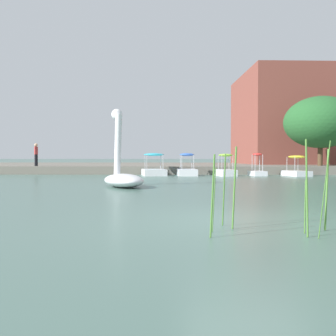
{
  "coord_description": "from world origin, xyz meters",
  "views": [
    {
      "loc": [
        -1.36,
        -8.17,
        1.28
      ],
      "look_at": [
        -1.97,
        15.04,
        0.66
      ],
      "focal_mm": 43.9,
      "sensor_mm": 36.0,
      "label": 1
    }
  ],
  "objects_px": {
    "swan_boat": "(123,174)",
    "pedal_boat_cyan": "(154,169)",
    "pedal_boat_yellow": "(296,169)",
    "person_on_path": "(36,153)",
    "pedal_boat_red": "(257,170)",
    "tree_broadleaf_behind_dock": "(320,122)",
    "pedal_boat_blue": "(187,169)",
    "pedal_boat_lime": "(226,170)",
    "parked_van": "(280,154)"
  },
  "relations": [
    {
      "from": "swan_boat",
      "to": "pedal_boat_cyan",
      "type": "height_order",
      "value": "swan_boat"
    },
    {
      "from": "pedal_boat_red",
      "to": "person_on_path",
      "type": "height_order",
      "value": "person_on_path"
    },
    {
      "from": "pedal_boat_red",
      "to": "tree_broadleaf_behind_dock",
      "type": "height_order",
      "value": "tree_broadleaf_behind_dock"
    },
    {
      "from": "swan_boat",
      "to": "pedal_boat_lime",
      "type": "distance_m",
      "value": 11.82
    },
    {
      "from": "person_on_path",
      "to": "parked_van",
      "type": "relative_size",
      "value": 0.34
    },
    {
      "from": "swan_boat",
      "to": "pedal_boat_lime",
      "type": "height_order",
      "value": "swan_boat"
    },
    {
      "from": "pedal_boat_yellow",
      "to": "pedal_boat_red",
      "type": "bearing_deg",
      "value": 174.03
    },
    {
      "from": "pedal_boat_yellow",
      "to": "tree_broadleaf_behind_dock",
      "type": "height_order",
      "value": "tree_broadleaf_behind_dock"
    },
    {
      "from": "swan_boat",
      "to": "pedal_boat_blue",
      "type": "relative_size",
      "value": 1.54
    },
    {
      "from": "tree_broadleaf_behind_dock",
      "to": "swan_boat",
      "type": "bearing_deg",
      "value": -131.6
    },
    {
      "from": "pedal_boat_lime",
      "to": "tree_broadleaf_behind_dock",
      "type": "distance_m",
      "value": 10.1
    },
    {
      "from": "pedal_boat_blue",
      "to": "person_on_path",
      "type": "bearing_deg",
      "value": 165.82
    },
    {
      "from": "pedal_boat_cyan",
      "to": "parked_van",
      "type": "relative_size",
      "value": 0.52
    },
    {
      "from": "pedal_boat_red",
      "to": "parked_van",
      "type": "height_order",
      "value": "parked_van"
    },
    {
      "from": "pedal_boat_blue",
      "to": "pedal_boat_lime",
      "type": "bearing_deg",
      "value": -5.54
    },
    {
      "from": "person_on_path",
      "to": "pedal_boat_red",
      "type": "bearing_deg",
      "value": -9.68
    },
    {
      "from": "swan_boat",
      "to": "pedal_boat_yellow",
      "type": "distance_m",
      "value": 14.79
    },
    {
      "from": "pedal_boat_red",
      "to": "tree_broadleaf_behind_dock",
      "type": "xyz_separation_m",
      "value": [
        5.82,
        4.55,
        3.64
      ]
    },
    {
      "from": "pedal_boat_red",
      "to": "pedal_boat_cyan",
      "type": "relative_size",
      "value": 0.69
    },
    {
      "from": "pedal_boat_red",
      "to": "parked_van",
      "type": "bearing_deg",
      "value": 70.08
    },
    {
      "from": "pedal_boat_red",
      "to": "pedal_boat_lime",
      "type": "height_order",
      "value": "pedal_boat_red"
    },
    {
      "from": "pedal_boat_red",
      "to": "person_on_path",
      "type": "distance_m",
      "value": 16.6
    },
    {
      "from": "swan_boat",
      "to": "person_on_path",
      "type": "xyz_separation_m",
      "value": [
        -8.52,
        13.58,
        1.03
      ]
    },
    {
      "from": "pedal_boat_lime",
      "to": "pedal_boat_cyan",
      "type": "bearing_deg",
      "value": 174.51
    },
    {
      "from": "person_on_path",
      "to": "pedal_boat_lime",
      "type": "bearing_deg",
      "value": -12.61
    },
    {
      "from": "pedal_boat_red",
      "to": "pedal_boat_lime",
      "type": "bearing_deg",
      "value": -170.49
    },
    {
      "from": "swan_boat",
      "to": "pedal_boat_blue",
      "type": "distance_m",
      "value": 11.08
    },
    {
      "from": "person_on_path",
      "to": "pedal_boat_blue",
      "type": "bearing_deg",
      "value": -14.18
    },
    {
      "from": "swan_boat",
      "to": "pedal_boat_lime",
      "type": "relative_size",
      "value": 1.6
    },
    {
      "from": "pedal_boat_lime",
      "to": "pedal_boat_blue",
      "type": "distance_m",
      "value": 2.62
    },
    {
      "from": "pedal_boat_cyan",
      "to": "tree_broadleaf_behind_dock",
      "type": "xyz_separation_m",
      "value": [
        12.95,
        4.45,
        3.57
      ]
    },
    {
      "from": "person_on_path",
      "to": "parked_van",
      "type": "distance_m",
      "value": 23.7
    },
    {
      "from": "pedal_boat_yellow",
      "to": "person_on_path",
      "type": "distance_m",
      "value": 19.19
    },
    {
      "from": "pedal_boat_blue",
      "to": "parked_van",
      "type": "bearing_deg",
      "value": 54.38
    },
    {
      "from": "pedal_boat_cyan",
      "to": "person_on_path",
      "type": "bearing_deg",
      "value": 163.73
    },
    {
      "from": "pedal_boat_cyan",
      "to": "pedal_boat_blue",
      "type": "bearing_deg",
      "value": -5.44
    },
    {
      "from": "pedal_boat_yellow",
      "to": "pedal_boat_red",
      "type": "xyz_separation_m",
      "value": [
        -2.59,
        0.27,
        -0.04
      ]
    },
    {
      "from": "pedal_boat_blue",
      "to": "person_on_path",
      "type": "height_order",
      "value": "person_on_path"
    },
    {
      "from": "pedal_boat_red",
      "to": "pedal_boat_cyan",
      "type": "distance_m",
      "value": 7.13
    },
    {
      "from": "pedal_boat_lime",
      "to": "pedal_boat_yellow",
      "type": "bearing_deg",
      "value": 1.2
    },
    {
      "from": "pedal_boat_blue",
      "to": "tree_broadleaf_behind_dock",
      "type": "height_order",
      "value": "tree_broadleaf_behind_dock"
    },
    {
      "from": "pedal_boat_yellow",
      "to": "pedal_boat_red",
      "type": "relative_size",
      "value": 1.3
    },
    {
      "from": "pedal_boat_yellow",
      "to": "person_on_path",
      "type": "height_order",
      "value": "person_on_path"
    },
    {
      "from": "tree_broadleaf_behind_dock",
      "to": "person_on_path",
      "type": "bearing_deg",
      "value": -175.44
    },
    {
      "from": "tree_broadleaf_behind_dock",
      "to": "pedal_boat_blue",
      "type": "bearing_deg",
      "value": -156.35
    },
    {
      "from": "person_on_path",
      "to": "pedal_boat_cyan",
      "type": "bearing_deg",
      "value": -16.27
    },
    {
      "from": "pedal_boat_lime",
      "to": "pedal_boat_blue",
      "type": "relative_size",
      "value": 0.96
    },
    {
      "from": "pedal_boat_yellow",
      "to": "person_on_path",
      "type": "xyz_separation_m",
      "value": [
        -18.91,
        3.05,
        1.13
      ]
    },
    {
      "from": "pedal_boat_lime",
      "to": "parked_van",
      "type": "height_order",
      "value": "parked_van"
    },
    {
      "from": "pedal_boat_yellow",
      "to": "person_on_path",
      "type": "relative_size",
      "value": 1.36
    }
  ]
}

